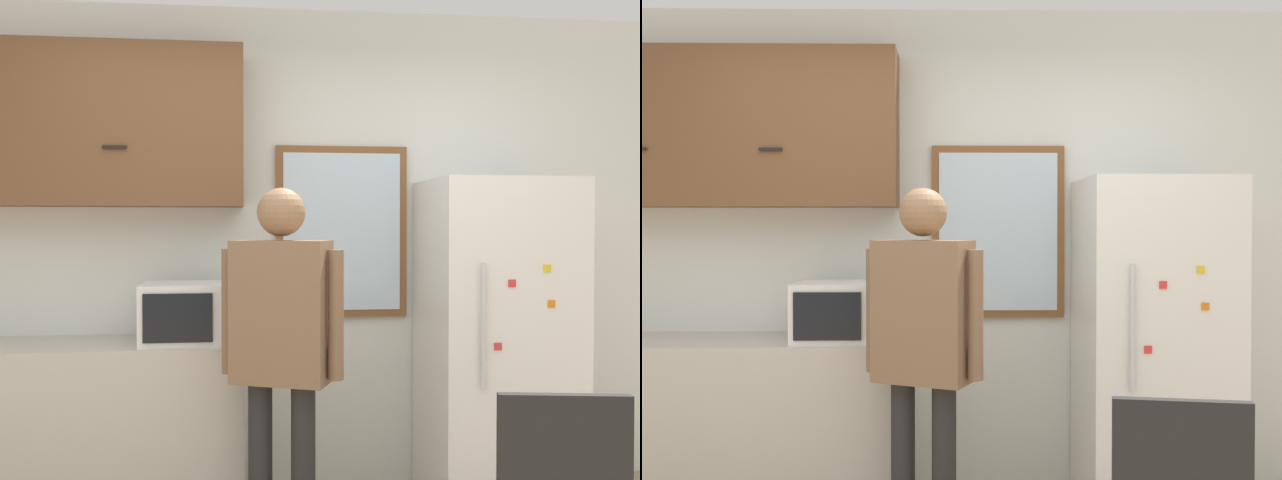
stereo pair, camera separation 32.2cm
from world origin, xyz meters
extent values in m
cube|color=silver|center=(0.00, 1.84, 1.35)|extent=(6.00, 0.06, 2.70)
cube|color=#BCB7AD|center=(-1.20, 1.53, 0.44)|extent=(2.00, 0.56, 0.88)
cube|color=brown|center=(-1.20, 1.66, 2.01)|extent=(2.00, 0.30, 0.85)
cube|color=black|center=(-0.85, 1.49, 1.88)|extent=(0.12, 0.01, 0.01)
cube|color=white|center=(-0.48, 1.48, 1.04)|extent=(0.47, 0.41, 0.30)
cube|color=black|center=(-0.52, 1.27, 1.04)|extent=(0.33, 0.01, 0.24)
cube|color=#B2B2B2|center=(-0.28, 1.27, 1.04)|extent=(0.07, 0.01, 0.24)
cylinder|color=black|center=(-0.14, 1.02, 0.39)|extent=(0.11, 0.11, 0.78)
cylinder|color=black|center=(0.05, 0.95, 0.39)|extent=(0.11, 0.11, 0.78)
cube|color=brown|center=(-0.04, 0.98, 1.10)|extent=(0.48, 0.37, 0.64)
sphere|color=#8C6647|center=(-0.04, 0.98, 1.54)|extent=(0.22, 0.22, 0.22)
cylinder|color=brown|center=(-0.28, 1.08, 1.09)|extent=(0.07, 0.07, 0.57)
cylinder|color=brown|center=(0.19, 0.89, 1.09)|extent=(0.07, 0.07, 0.57)
cube|color=white|center=(1.14, 1.45, 0.86)|extent=(0.74, 0.70, 1.73)
cylinder|color=silver|center=(0.93, 1.08, 1.00)|extent=(0.02, 0.02, 0.60)
cube|color=red|center=(1.01, 1.10, 0.90)|extent=(0.04, 0.01, 0.04)
cube|color=red|center=(1.08, 1.10, 1.20)|extent=(0.04, 0.01, 0.04)
cube|color=orange|center=(1.28, 1.10, 1.10)|extent=(0.04, 0.01, 0.04)
cube|color=yellow|center=(1.26, 1.10, 1.27)|extent=(0.04, 0.01, 0.04)
cube|color=black|center=(0.79, -0.06, 0.69)|extent=(0.42, 0.11, 0.51)
cube|color=brown|center=(0.35, 1.80, 1.45)|extent=(0.75, 0.04, 0.97)
cube|color=silver|center=(0.35, 1.78, 1.45)|extent=(0.67, 0.01, 0.89)
camera|label=1|loc=(-0.25, -2.21, 1.48)|focal=40.00mm
camera|label=2|loc=(0.07, -2.23, 1.48)|focal=40.00mm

